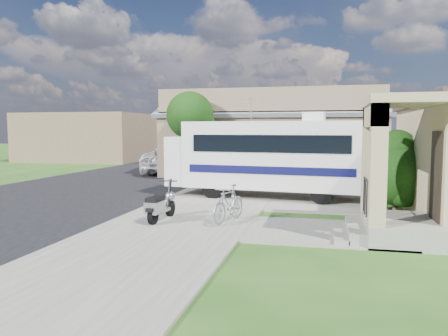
% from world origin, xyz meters
% --- Properties ---
extents(ground, '(120.00, 120.00, 0.00)m').
position_xyz_m(ground, '(0.00, 0.00, 0.00)').
color(ground, '#1D4412').
extents(street_slab, '(9.00, 80.00, 0.02)m').
position_xyz_m(street_slab, '(-7.50, 10.00, 0.01)').
color(street_slab, black).
rests_on(street_slab, ground).
extents(sidewalk_slab, '(4.00, 80.00, 0.06)m').
position_xyz_m(sidewalk_slab, '(-1.00, 10.00, 0.03)').
color(sidewalk_slab, '#67665D').
rests_on(sidewalk_slab, ground).
extents(driveway_slab, '(7.00, 6.00, 0.05)m').
position_xyz_m(driveway_slab, '(1.50, 4.50, 0.03)').
color(driveway_slab, '#67665D').
rests_on(driveway_slab, ground).
extents(walk_slab, '(4.00, 3.00, 0.05)m').
position_xyz_m(walk_slab, '(3.00, -1.00, 0.03)').
color(walk_slab, '#67665D').
rests_on(walk_slab, ground).
extents(warehouse, '(12.50, 8.40, 5.04)m').
position_xyz_m(warehouse, '(0.00, 13.97, 1.99)').
color(warehouse, brown).
rests_on(warehouse, ground).
extents(distant_bldg_far, '(10.00, 8.00, 4.00)m').
position_xyz_m(distant_bldg_far, '(-17.00, 22.00, 2.00)').
color(distant_bldg_far, brown).
rests_on(distant_bldg_far, ground).
extents(distant_bldg_near, '(8.00, 7.00, 3.20)m').
position_xyz_m(distant_bldg_near, '(-15.00, 34.00, 1.60)').
color(distant_bldg_near, brown).
rests_on(distant_bldg_near, ground).
extents(street_tree_a, '(2.44, 2.40, 4.58)m').
position_xyz_m(street_tree_a, '(-3.70, 9.05, 3.25)').
color(street_tree_a, '#322316').
rests_on(street_tree_a, ground).
extents(street_tree_b, '(2.44, 2.40, 4.73)m').
position_xyz_m(street_tree_b, '(-3.70, 19.05, 3.39)').
color(street_tree_b, '#322316').
rests_on(street_tree_b, ground).
extents(street_tree_c, '(2.44, 2.40, 4.42)m').
position_xyz_m(street_tree_c, '(-3.70, 28.05, 3.10)').
color(street_tree_c, '#322316').
rests_on(street_tree_c, ground).
extents(motorhome, '(7.72, 3.10, 3.86)m').
position_xyz_m(motorhome, '(0.79, 4.41, 1.66)').
color(motorhome, silver).
rests_on(motorhome, ground).
extents(shrub, '(2.15, 2.06, 2.64)m').
position_xyz_m(shrub, '(5.16, 2.05, 1.35)').
color(shrub, '#322316').
rests_on(shrub, ground).
extents(scooter, '(0.60, 1.70, 1.12)m').
position_xyz_m(scooter, '(-1.57, -0.86, 0.50)').
color(scooter, black).
rests_on(scooter, ground).
extents(bicycle, '(0.92, 1.79, 1.03)m').
position_xyz_m(bicycle, '(0.35, -0.56, 0.52)').
color(bicycle, '#9999A0').
rests_on(bicycle, ground).
extents(pickup_truck, '(3.58, 6.39, 1.69)m').
position_xyz_m(pickup_truck, '(-6.17, 13.06, 0.84)').
color(pickup_truck, silver).
rests_on(pickup_truck, ground).
extents(van, '(2.99, 5.79, 1.61)m').
position_xyz_m(van, '(-6.78, 20.09, 0.80)').
color(van, silver).
rests_on(van, ground).
extents(garden_hose, '(0.39, 0.39, 0.18)m').
position_xyz_m(garden_hose, '(3.67, -0.19, 0.09)').
color(garden_hose, '#125E25').
rests_on(garden_hose, ground).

